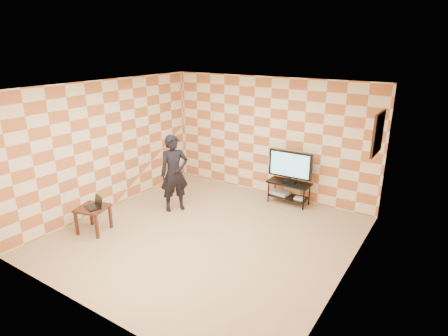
{
  "coord_description": "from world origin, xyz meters",
  "views": [
    {
      "loc": [
        3.64,
        -5.0,
        3.4
      ],
      "look_at": [
        0.0,
        0.6,
        1.15
      ],
      "focal_mm": 30.0,
      "sensor_mm": 36.0,
      "label": 1
    }
  ],
  "objects_px": {
    "person": "(174,173)",
    "side_table": "(93,211)",
    "tv_stand": "(289,188)",
    "tv": "(290,165)"
  },
  "relations": [
    {
      "from": "person",
      "to": "side_table",
      "type": "bearing_deg",
      "value": -166.78
    },
    {
      "from": "tv_stand",
      "to": "tv",
      "type": "height_order",
      "value": "tv"
    },
    {
      "from": "tv",
      "to": "person",
      "type": "height_order",
      "value": "person"
    },
    {
      "from": "tv",
      "to": "side_table",
      "type": "bearing_deg",
      "value": -128.39
    },
    {
      "from": "side_table",
      "to": "person",
      "type": "height_order",
      "value": "person"
    },
    {
      "from": "tv_stand",
      "to": "person",
      "type": "relative_size",
      "value": 0.58
    },
    {
      "from": "side_table",
      "to": "person",
      "type": "xyz_separation_m",
      "value": [
        0.64,
        1.6,
        0.4
      ]
    },
    {
      "from": "side_table",
      "to": "person",
      "type": "distance_m",
      "value": 1.77
    },
    {
      "from": "tv_stand",
      "to": "person",
      "type": "bearing_deg",
      "value": -139.79
    },
    {
      "from": "tv",
      "to": "tv_stand",
      "type": "bearing_deg",
      "value": 87.83
    }
  ]
}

